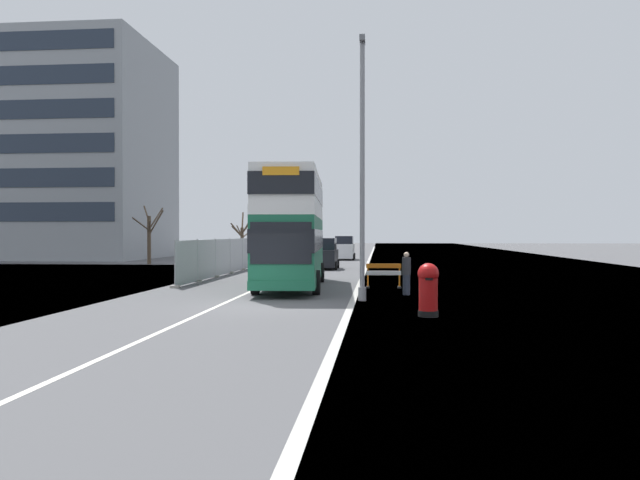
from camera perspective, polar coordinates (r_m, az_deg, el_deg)
The scene contains 14 objects.
ground at distance 20.89m, azimuth -3.89°, elevation -6.32°, with size 140.00×280.00×0.10m.
double_decker_bus at distance 28.06m, azimuth -2.60°, elevation 1.14°, with size 3.25×11.08×5.14m.
lamppost_foreground at distance 22.59m, azimuth 3.96°, elevation 5.99°, with size 0.29×0.70×9.66m.
red_pillar_postbox at distance 18.51m, azimuth 10.04°, elevation -4.36°, with size 0.63×0.63×1.59m.
roadworks_barrier at distance 27.91m, azimuth 5.95°, elevation -3.07°, with size 1.58×0.52×1.11m.
construction_site_fence at distance 39.88m, azimuth -7.80°, elevation -1.44°, with size 0.44×24.00×2.19m.
car_oncoming_near at distance 42.65m, azimuth 0.31°, elevation -1.37°, with size 2.07×3.82×2.16m.
car_receding_mid at distance 48.90m, azimuth -1.82°, elevation -1.15°, with size 2.04×4.03×2.11m.
car_receding_far at distance 57.96m, azimuth 2.29°, elevation -0.81°, with size 1.95×4.18×2.24m.
bare_tree_far_verge_near at distance 51.28m, azimuth -15.59°, elevation 0.50°, with size 2.29×2.38×4.78m.
bare_tree_far_verge_mid at distance 64.75m, azimuth -7.26°, elevation 0.38°, with size 2.48×3.28×4.77m.
bare_tree_far_verge_far at distance 80.52m, azimuth -4.21°, elevation 0.47°, with size 2.45×2.20×4.77m.
pedestrian_at_kerb at distance 24.90m, azimuth 8.05°, elevation -3.09°, with size 0.34×0.34×1.73m.
backdrop_office_block at distance 69.03m, azimuth -24.75°, elevation 7.33°, with size 24.34×15.23×21.24m.
Camera 1 is at (4.03, -20.35, 2.46)m, focal length 34.38 mm.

